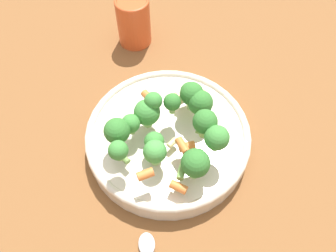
{
  "coord_description": "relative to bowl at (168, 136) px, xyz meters",
  "views": [
    {
      "loc": [
        -0.1,
        0.3,
        0.53
      ],
      "look_at": [
        0.0,
        0.0,
        0.06
      ],
      "focal_mm": 35.0,
      "sensor_mm": 36.0,
      "label": 1
    }
  ],
  "objects": [
    {
      "name": "pasta_salad",
      "position": [
        -0.01,
        0.01,
        0.06
      ],
      "size": [
        0.19,
        0.22,
        0.08
      ],
      "color": "#8CB766",
      "rests_on": "bowl"
    },
    {
      "name": "ground_plane",
      "position": [
        0.0,
        0.0,
        -0.02
      ],
      "size": [
        3.0,
        3.0,
        0.0
      ],
      "primitive_type": "plane",
      "color": "brown"
    },
    {
      "name": "cup",
      "position": [
        0.16,
        -0.24,
        0.03
      ],
      "size": [
        0.07,
        0.07,
        0.11
      ],
      "color": "#CC4C23",
      "rests_on": "ground_plane"
    },
    {
      "name": "bowl",
      "position": [
        0.0,
        0.0,
        0.0
      ],
      "size": [
        0.29,
        0.29,
        0.04
      ],
      "color": "beige",
      "rests_on": "ground_plane"
    }
  ]
}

